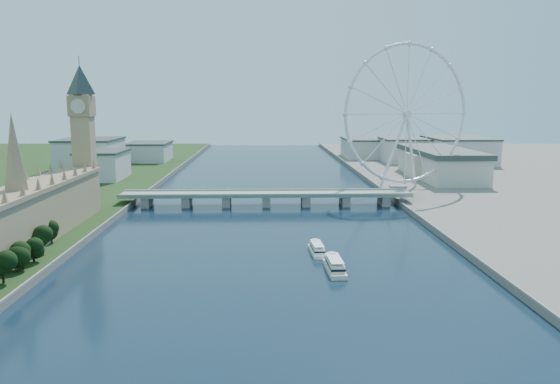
{
  "coord_description": "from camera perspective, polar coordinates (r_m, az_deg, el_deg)",
  "views": [
    {
      "loc": [
        -1.72,
        -108.74,
        77.42
      ],
      "look_at": [
        7.81,
        210.0,
        25.06
      ],
      "focal_mm": 35.0,
      "sensor_mm": 36.0,
      "label": 1
    }
  ],
  "objects": [
    {
      "name": "parliament_range",
      "position": [
        311.64,
        -25.61,
        -2.51
      ],
      "size": [
        24.0,
        200.0,
        70.0
      ],
      "color": "tan",
      "rests_on": "ground"
    },
    {
      "name": "big_ben",
      "position": [
        406.98,
        -19.95,
        7.24
      ],
      "size": [
        20.02,
        20.02,
        110.0
      ],
      "color": "tan",
      "rests_on": "ground"
    },
    {
      "name": "westminster_bridge",
      "position": [
        414.83,
        -1.45,
        -0.5
      ],
      "size": [
        220.0,
        22.0,
        9.5
      ],
      "color": "gray",
      "rests_on": "ground"
    },
    {
      "name": "london_eye",
      "position": [
        479.62,
        13.11,
        7.9
      ],
      "size": [
        113.6,
        39.12,
        124.3
      ],
      "color": "silver",
      "rests_on": "ground"
    },
    {
      "name": "county_hall",
      "position": [
        572.25,
        16.3,
        1.17
      ],
      "size": [
        54.0,
        144.0,
        35.0
      ],
      "primitive_type": null,
      "color": "beige",
      "rests_on": "ground"
    },
    {
      "name": "city_skyline",
      "position": [
        672.8,
        1.79,
        4.16
      ],
      "size": [
        505.0,
        280.0,
        32.0
      ],
      "color": "beige",
      "rests_on": "ground"
    },
    {
      "name": "tour_boat_near",
      "position": [
        286.01,
        3.9,
        -6.4
      ],
      "size": [
        8.21,
        27.09,
        5.89
      ],
      "primitive_type": null,
      "rotation": [
        0.0,
        0.0,
        0.05
      ],
      "color": "white",
      "rests_on": "ground"
    },
    {
      "name": "tour_boat_far",
      "position": [
        257.45,
        5.72,
        -8.22
      ],
      "size": [
        8.81,
        30.72,
        6.74
      ],
      "primitive_type": null,
      "rotation": [
        0.0,
        0.0,
        0.03
      ],
      "color": "beige",
      "rests_on": "ground"
    }
  ]
}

